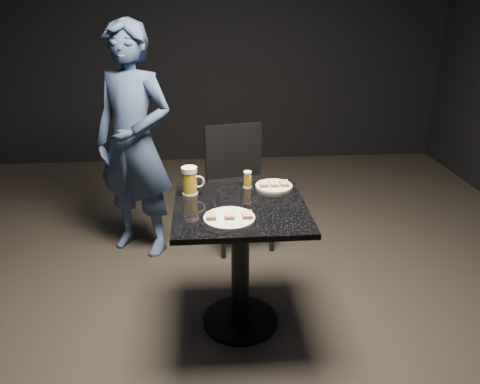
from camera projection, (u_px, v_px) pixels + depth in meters
name	position (u px, v px, depth m)	size (l,w,h in m)	color
floor	(240.00, 321.00, 2.75)	(6.00, 6.00, 0.00)	black
plate_large	(229.00, 218.00, 2.31)	(0.25, 0.25, 0.01)	silver
plate_small	(274.00, 186.00, 2.70)	(0.21, 0.21, 0.01)	silver
patron	(134.00, 143.00, 3.26)	(0.60, 0.39, 1.65)	navy
table	(240.00, 246.00, 2.56)	(0.70, 0.70, 0.75)	black
beer_mug	(190.00, 181.00, 2.58)	(0.13, 0.09, 0.16)	white
beer_tumbler	(248.00, 179.00, 2.68)	(0.05, 0.05, 0.10)	white
chair	(238.00, 179.00, 3.51)	(0.52, 0.52, 0.89)	black
canapes_on_plate_large	(229.00, 215.00, 2.30)	(0.23, 0.07, 0.02)	#4C3521
canapes_on_plate_small	(274.00, 184.00, 2.69)	(0.17, 0.07, 0.02)	#4C3521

